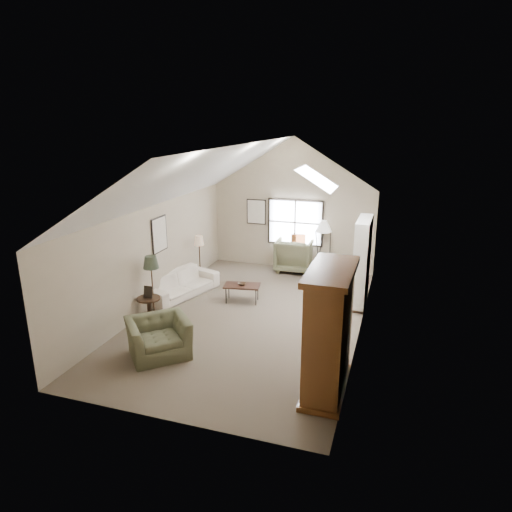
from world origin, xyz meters
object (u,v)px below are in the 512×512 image
(coffee_table, at_px, (242,293))
(side_table, at_px, (149,309))
(armoire, at_px, (329,332))
(side_chair, at_px, (298,254))
(armchair_far, at_px, (295,255))
(sofa, at_px, (181,284))
(armchair_near, at_px, (159,337))

(coffee_table, height_order, side_table, side_table)
(armoire, distance_m, side_chair, 6.41)
(side_table, bearing_deg, armchair_far, 62.34)
(sofa, distance_m, armchair_far, 3.76)
(sofa, xyz_separation_m, coffee_table, (1.68, 0.07, -0.09))
(coffee_table, xyz_separation_m, side_chair, (0.79, 2.85, 0.32))
(sofa, relative_size, armchair_near, 1.89)
(sofa, bearing_deg, coffee_table, -70.68)
(armoire, distance_m, side_table, 4.73)
(side_chair, bearing_deg, sofa, -145.15)
(sofa, height_order, armchair_near, armchair_near)
(armoire, distance_m, armchair_near, 3.43)
(armoire, xyz_separation_m, side_table, (-4.38, 1.58, -0.83))
(armchair_near, relative_size, side_chair, 1.04)
(armoire, bearing_deg, side_chair, 107.34)
(sofa, distance_m, coffee_table, 1.69)
(sofa, xyz_separation_m, side_table, (0.00, -1.60, -0.04))
(armchair_far, relative_size, side_chair, 1.00)
(coffee_table, distance_m, side_chair, 2.98)
(armchair_near, relative_size, side_table, 2.11)
(sofa, relative_size, side_table, 3.99)
(side_table, relative_size, side_chair, 0.49)
(armchair_near, distance_m, coffee_table, 3.13)
(armchair_near, xyz_separation_m, side_chair, (1.44, 5.91, 0.18))
(side_table, bearing_deg, armchair_near, -53.27)
(armchair_far, bearing_deg, side_table, 60.65)
(side_table, bearing_deg, coffee_table, 44.74)
(armoire, relative_size, coffee_table, 2.45)
(armoire, relative_size, armchair_near, 1.91)
(sofa, distance_m, side_chair, 3.84)
(sofa, xyz_separation_m, armchair_far, (2.37, 2.92, 0.19))
(coffee_table, bearing_deg, side_chair, 74.47)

